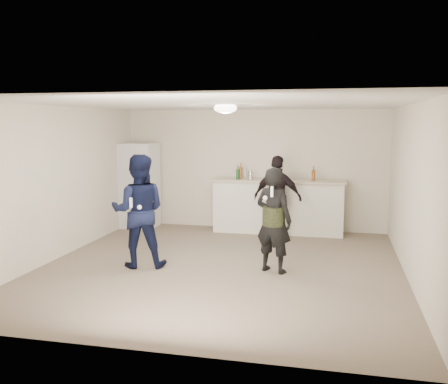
% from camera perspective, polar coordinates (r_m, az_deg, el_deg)
% --- Properties ---
extents(floor, '(6.00, 6.00, 0.00)m').
position_cam_1_polar(floor, '(7.85, -0.33, -8.54)').
color(floor, '#6B5B4C').
rests_on(floor, ground).
extents(ceiling, '(6.00, 6.00, 0.00)m').
position_cam_1_polar(ceiling, '(7.54, -0.34, 10.01)').
color(ceiling, silver).
rests_on(ceiling, wall_back).
extents(wall_back, '(6.00, 0.00, 6.00)m').
position_cam_1_polar(wall_back, '(10.52, 3.39, 2.56)').
color(wall_back, beige).
rests_on(wall_back, floor).
extents(wall_front, '(6.00, 0.00, 6.00)m').
position_cam_1_polar(wall_front, '(4.76, -8.60, -3.91)').
color(wall_front, beige).
rests_on(wall_front, floor).
extents(wall_left, '(0.00, 6.00, 6.00)m').
position_cam_1_polar(wall_left, '(8.64, -18.38, 1.03)').
color(wall_left, beige).
rests_on(wall_left, floor).
extents(wall_right, '(0.00, 6.00, 6.00)m').
position_cam_1_polar(wall_right, '(7.47, 20.66, -0.08)').
color(wall_right, beige).
rests_on(wall_right, floor).
extents(counter, '(2.60, 0.56, 1.05)m').
position_cam_1_polar(counter, '(10.21, 6.21, -1.74)').
color(counter, silver).
rests_on(counter, floor).
extents(counter_top, '(2.68, 0.64, 0.04)m').
position_cam_1_polar(counter_top, '(10.14, 6.25, 1.30)').
color(counter_top, beige).
rests_on(counter_top, counter).
extents(fridge, '(0.70, 0.70, 1.80)m').
position_cam_1_polar(fridge, '(10.84, -9.62, 0.75)').
color(fridge, silver).
rests_on(fridge, floor).
extents(fridge_handle, '(0.02, 0.02, 0.60)m').
position_cam_1_polar(fridge_handle, '(10.35, -9.02, 2.67)').
color(fridge_handle, silver).
rests_on(fridge_handle, fridge).
extents(ceiling_dome, '(0.36, 0.36, 0.16)m').
position_cam_1_polar(ceiling_dome, '(7.83, 0.16, 9.56)').
color(ceiling_dome, white).
rests_on(ceiling_dome, ceiling).
extents(shaker, '(0.08, 0.08, 0.17)m').
position_cam_1_polar(shaker, '(10.12, 3.03, 1.92)').
color(shaker, silver).
rests_on(shaker, counter_top).
extents(man, '(0.99, 0.86, 1.75)m').
position_cam_1_polar(man, '(7.80, -9.73, -2.16)').
color(man, '#0F1942').
rests_on(man, floor).
extents(woman, '(0.68, 0.57, 1.58)m').
position_cam_1_polar(woman, '(7.46, 5.70, -3.20)').
color(woman, black).
rests_on(woman, floor).
extents(camo_shorts, '(0.34, 0.34, 0.28)m').
position_cam_1_polar(camo_shorts, '(7.44, 5.71, -2.76)').
color(camo_shorts, '#2E3819').
rests_on(camo_shorts, woman).
extents(spectator, '(1.01, 0.59, 1.61)m').
position_cam_1_polar(spectator, '(9.58, 6.14, -0.65)').
color(spectator, black).
rests_on(spectator, floor).
extents(remote_man, '(0.04, 0.04, 0.15)m').
position_cam_1_polar(remote_man, '(7.52, -10.58, -1.20)').
color(remote_man, white).
rests_on(remote_man, man).
extents(nunchuk_man, '(0.07, 0.07, 0.07)m').
position_cam_1_polar(nunchuk_man, '(7.51, -9.63, -1.73)').
color(nunchuk_man, white).
rests_on(nunchuk_man, man).
extents(remote_woman, '(0.04, 0.04, 0.15)m').
position_cam_1_polar(remote_woman, '(7.14, 5.50, 0.04)').
color(remote_woman, white).
rests_on(remote_woman, woman).
extents(nunchuk_woman, '(0.07, 0.07, 0.07)m').
position_cam_1_polar(nunchuk_woman, '(7.19, 4.73, -0.69)').
color(nunchuk_woman, white).
rests_on(nunchuk_woman, woman).
extents(bottle_cluster, '(1.58, 0.39, 0.25)m').
position_cam_1_polar(bottle_cluster, '(10.16, 4.22, 2.07)').
color(bottle_cluster, '#B4B7BF').
rests_on(bottle_cluster, counter_top).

